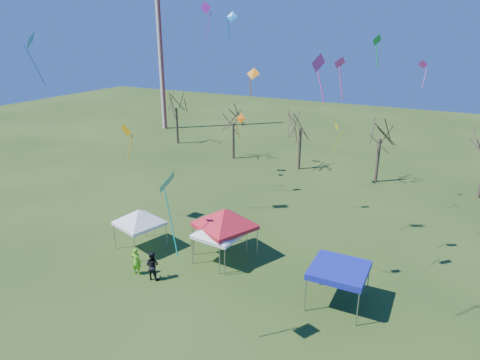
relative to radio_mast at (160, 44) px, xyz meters
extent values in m
plane|color=#254315|center=(28.00, -34.00, -12.50)|extent=(140.00, 140.00, 0.00)
cylinder|color=silver|center=(0.00, 0.00, 0.00)|extent=(0.70, 0.70, 25.00)
cylinder|color=#3D2D21|center=(7.15, -6.62, -10.11)|extent=(0.32, 0.32, 4.78)
cylinder|color=#3D2D21|center=(17.23, -9.35, -10.36)|extent=(0.32, 0.32, 4.28)
cylinder|color=#3D2D21|center=(25.63, -9.62, -10.18)|extent=(0.32, 0.32, 4.64)
cylinder|color=#3D2D21|center=(34.03, -9.96, -10.26)|extent=(0.32, 0.32, 4.49)
cylinder|color=gray|center=(20.45, -32.88, -11.58)|extent=(0.06, 0.06, 1.85)
cylinder|color=gray|center=(21.18, -30.40, -11.58)|extent=(0.06, 0.06, 1.85)
cylinder|color=gray|center=(22.93, -33.62, -11.58)|extent=(0.06, 0.06, 1.85)
cylinder|color=gray|center=(23.66, -31.14, -11.58)|extent=(0.06, 0.06, 1.85)
cube|color=white|center=(22.06, -32.01, -10.54)|extent=(3.45, 3.45, 0.22)
pyramid|color=white|center=(22.06, -32.01, -9.51)|extent=(3.76, 3.76, 0.92)
cylinder|color=gray|center=(26.45, -32.07, -11.57)|extent=(0.06, 0.06, 1.87)
cylinder|color=gray|center=(26.69, -29.47, -11.57)|extent=(0.06, 0.06, 1.87)
cylinder|color=gray|center=(29.05, -32.31, -11.57)|extent=(0.06, 0.06, 1.87)
cylinder|color=gray|center=(29.29, -29.71, -11.57)|extent=(0.06, 0.06, 1.87)
cube|color=white|center=(27.87, -30.89, -10.52)|extent=(3.04, 3.04, 0.22)
pyramid|color=white|center=(27.87, -30.89, -9.48)|extent=(3.94, 3.94, 0.93)
cylinder|color=gray|center=(25.87, -31.04, -11.39)|extent=(0.07, 0.07, 2.21)
cylinder|color=gray|center=(27.15, -28.23, -11.39)|extent=(0.07, 0.07, 2.21)
cylinder|color=gray|center=(28.68, -32.33, -11.39)|extent=(0.07, 0.07, 2.21)
cylinder|color=gray|center=(29.97, -29.51, -11.39)|extent=(0.07, 0.07, 2.21)
cube|color=red|center=(27.92, -30.28, -10.16)|extent=(4.40, 4.40, 0.27)
pyramid|color=red|center=(27.92, -30.28, -8.92)|extent=(4.27, 4.27, 1.11)
cylinder|color=gray|center=(34.75, -33.42, -11.49)|extent=(0.06, 0.06, 2.02)
cylinder|color=gray|center=(34.70, -30.60, -11.49)|extent=(0.06, 0.06, 2.02)
cylinder|color=gray|center=(37.58, -33.37, -11.49)|extent=(0.06, 0.06, 2.02)
cylinder|color=gray|center=(37.52, -30.54, -11.49)|extent=(0.06, 0.06, 2.02)
cube|color=#0F189E|center=(36.14, -31.98, -10.36)|extent=(3.09, 3.09, 0.24)
cube|color=#0F189E|center=(36.14, -31.98, -10.18)|extent=(3.09, 3.09, 0.12)
imported|color=black|center=(25.28, -34.75, -11.56)|extent=(1.01, 0.84, 1.88)
imported|color=#67CE21|center=(24.01, -34.75, -11.59)|extent=(0.71, 0.51, 1.82)
cone|color=orange|center=(20.65, -14.02, -6.50)|extent=(1.11, 0.41, 1.08)
cube|color=orange|center=(20.27, -14.00, -7.77)|extent=(0.08, 0.80, 2.01)
cone|color=#E532B1|center=(33.76, -30.54, 0.60)|extent=(0.74, 1.11, 1.04)
cube|color=#E532B1|center=(33.89, -30.24, -0.58)|extent=(0.66, 0.31, 1.85)
cone|color=yellow|center=(30.47, -13.15, -6.50)|extent=(0.78, 0.87, 0.86)
cube|color=yellow|center=(30.76, -13.51, -7.93)|extent=(0.78, 0.63, 2.44)
cone|color=#1584E6|center=(25.57, -24.81, 3.04)|extent=(0.84, 0.49, 0.75)
cube|color=#1584E6|center=(25.35, -24.85, 2.10)|extent=(0.11, 0.48, 1.51)
cone|color=#FD38C7|center=(37.18, -11.97, -0.62)|extent=(0.95, 0.64, 0.79)
cube|color=#FD38C7|center=(37.47, -12.03, -1.70)|extent=(0.16, 0.61, 1.72)
cone|color=orange|center=(31.29, -33.11, 0.17)|extent=(0.74, 0.55, 0.58)
cube|color=orange|center=(31.14, -33.13, -0.52)|extent=(0.09, 0.33, 1.04)
cone|color=#0BB396|center=(30.31, -39.30, -3.74)|extent=(1.01, 1.43, 1.15)
cube|color=#0BB396|center=(30.27, -39.07, -5.73)|extent=(0.51, 0.13, 3.32)
cone|color=#F035A9|center=(34.13, -27.66, 0.44)|extent=(0.88, 0.97, 0.75)
cube|color=#F035A9|center=(34.26, -27.46, -0.75)|extent=(0.44, 0.31, 1.98)
cone|color=blue|center=(14.19, -32.44, 1.52)|extent=(1.55, 1.63, 1.34)
cube|color=blue|center=(13.87, -32.06, -0.23)|extent=(0.83, 0.70, 2.79)
cone|color=orange|center=(23.64, -34.18, -3.30)|extent=(0.97, 0.52, 0.90)
cube|color=orange|center=(23.86, -34.22, -4.24)|extent=(0.14, 0.48, 1.44)
cone|color=green|center=(35.59, -25.06, 1.62)|extent=(0.67, 0.83, 0.73)
cube|color=green|center=(35.66, -24.93, 0.72)|extent=(0.31, 0.20, 1.43)
cone|color=purple|center=(16.84, -14.13, 4.18)|extent=(1.37, 0.60, 1.32)
cube|color=purple|center=(17.17, -14.19, 2.69)|extent=(0.17, 0.71, 2.34)
camera|label=1|loc=(40.79, -52.70, 2.30)|focal=32.00mm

